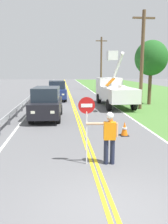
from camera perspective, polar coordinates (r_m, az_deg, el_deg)
The scene contains 16 objects.
ground_plane at distance 5.81m, azimuth 6.60°, elevation -23.09°, with size 160.00×160.00×0.00m, color #5B5B5E.
centerline_yellow_left at distance 24.96m, azimuth -3.33°, elevation 2.98°, with size 0.11×110.00×0.01m, color yellow.
centerline_yellow_right at distance 24.97m, azimuth -2.92°, elevation 2.99°, with size 0.11×110.00×0.01m, color yellow.
edge_line_right at distance 25.37m, azimuth 5.04°, elevation 3.08°, with size 0.12×110.00×0.01m, color silver.
edge_line_left at distance 25.06m, azimuth -11.38°, elevation 2.83°, with size 0.12×110.00×0.01m, color silver.
flagger_worker at distance 7.86m, azimuth 6.29°, elevation -5.61°, with size 1.09×0.27×1.83m.
stop_sign_paddle at distance 7.64m, azimuth 0.66°, elevation -0.89°, with size 0.56×0.04×2.33m.
utility_bucket_truck at distance 21.03m, azimuth 7.40°, elevation 5.35°, with size 2.67×6.87×4.92m.
oncoming_suv_nearest at distance 15.41m, azimuth -9.25°, elevation 2.25°, with size 2.07×4.67×2.10m.
oncoming_suv_second at distance 24.92m, azimuth -6.76°, elevation 5.36°, with size 2.06×4.67×2.10m.
utility_pole_near at distance 19.58m, azimuth 14.23°, elevation 12.67°, with size 1.80×0.28×7.83m.
utility_pole_mid at distance 37.55m, azimuth 4.30°, elevation 12.08°, with size 1.80×0.28×8.33m.
traffic_cone_lead at distance 11.53m, azimuth 10.02°, elevation -4.18°, with size 0.40×0.40×0.70m.
traffic_cone_mid at distance 14.05m, azimuth 6.69°, elevation -1.47°, with size 0.40×0.40×0.70m.
guardrail_left_shoulder at distance 19.81m, azimuth -14.66°, elevation 2.24°, with size 0.10×32.00×0.71m.
roadside_tree_verge at distance 22.49m, azimuth 16.35°, elevation 12.68°, with size 3.00×3.00×5.90m.
Camera 1 is at (-1.09, -4.73, 3.20)m, focal length 36.80 mm.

